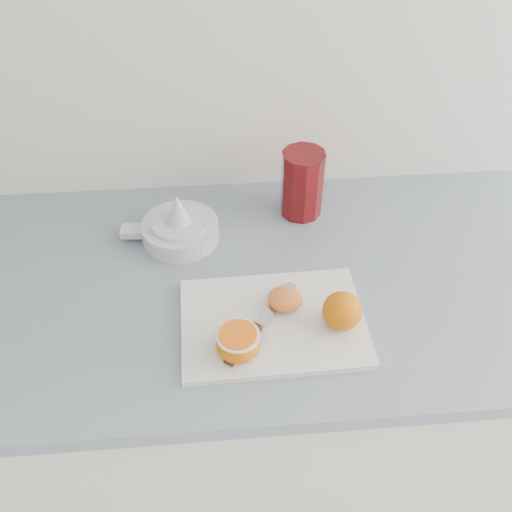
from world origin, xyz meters
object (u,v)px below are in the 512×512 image
object	(u,v)px
half_orange	(238,343)
citrus_juicer	(179,227)
cutting_board	(273,322)
counter	(257,405)
red_tumbler	(302,186)

from	to	relation	value
half_orange	citrus_juicer	world-z (taller)	citrus_juicer
cutting_board	half_orange	distance (m)	0.09
half_orange	citrus_juicer	xyz separation A→B (m)	(-0.10, 0.31, -0.01)
counter	cutting_board	world-z (taller)	cutting_board
cutting_board	counter	bearing A→B (deg)	97.93
red_tumbler	half_orange	bearing A→B (deg)	-112.72
cutting_board	red_tumbler	distance (m)	0.33
counter	citrus_juicer	xyz separation A→B (m)	(-0.15, 0.12, 0.47)
citrus_juicer	red_tumbler	size ratio (longest dim) A/B	1.35
cutting_board	half_orange	bearing A→B (deg)	-135.75
red_tumbler	cutting_board	bearing A→B (deg)	-106.51
counter	cutting_board	bearing A→B (deg)	-82.07
counter	half_orange	size ratio (longest dim) A/B	32.75
half_orange	citrus_juicer	size ratio (longest dim) A/B	0.37
red_tumbler	citrus_juicer	bearing A→B (deg)	-165.55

